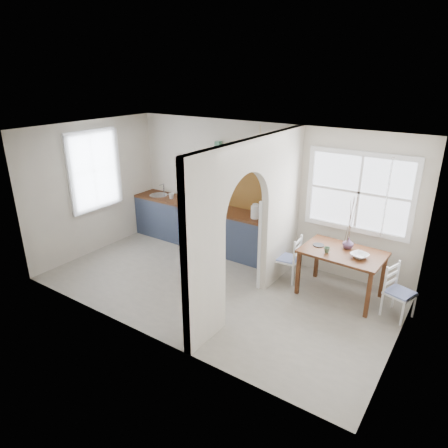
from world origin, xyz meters
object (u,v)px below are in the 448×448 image
Objects in this scene: kettle at (255,211)px; vase at (348,243)px; dining_table at (340,274)px; chair_left at (287,258)px; chair_right at (400,292)px.

kettle reaches higher than vase.
dining_table is 0.94m from chair_left.
chair_right is 1.06m from vase.
chair_right reaches higher than dining_table.
chair_right is (0.93, -0.10, 0.01)m from dining_table.
vase is (0.96, 0.16, 0.47)m from chair_left.
dining_table is 0.51m from vase.
vase is at bearing 92.16° from chair_right.
chair_left is 1.02× the size of chair_right.
chair_left is 1.08m from vase.
chair_left is 1.08m from kettle.
vase reaches higher than dining_table.
chair_left is at bearing -170.59° from vase.
chair_left reaches higher than dining_table.
chair_right is at bearing -15.82° from vase.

